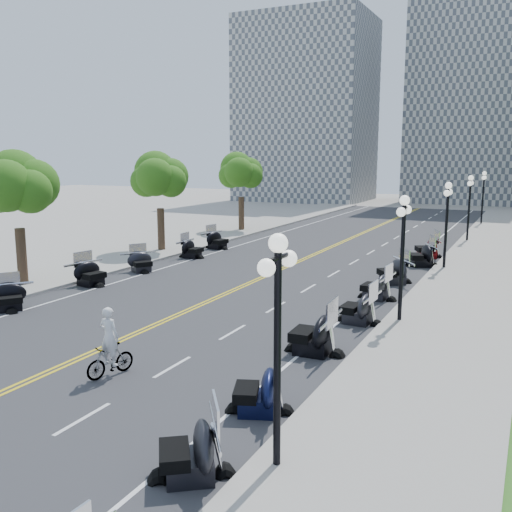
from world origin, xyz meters
The scene contains 49 objects.
ground centered at (0.00, 0.00, 0.00)m, with size 160.00×160.00×0.00m, color gray.
road centered at (0.00, 10.00, 0.00)m, with size 16.00×90.00×0.01m, color #333335.
centerline_yellow_a centered at (-0.12, 10.00, 0.01)m, with size 0.12×90.00×0.00m, color yellow.
centerline_yellow_b centered at (0.12, 10.00, 0.01)m, with size 0.12×90.00×0.00m, color yellow.
edge_line_north centered at (6.40, 10.00, 0.01)m, with size 0.12×90.00×0.00m, color white.
edge_line_south centered at (-6.40, 10.00, 0.01)m, with size 0.12×90.00×0.00m, color white.
lane_dash_4 centered at (3.20, -8.00, 0.01)m, with size 0.12×2.00×0.00m, color white.
lane_dash_5 centered at (3.20, -4.00, 0.01)m, with size 0.12×2.00×0.00m, color white.
lane_dash_6 centered at (3.20, 0.00, 0.01)m, with size 0.12×2.00×0.00m, color white.
lane_dash_7 centered at (3.20, 4.00, 0.01)m, with size 0.12×2.00×0.00m, color white.
lane_dash_8 centered at (3.20, 8.00, 0.01)m, with size 0.12×2.00×0.00m, color white.
lane_dash_9 centered at (3.20, 12.00, 0.01)m, with size 0.12×2.00×0.00m, color white.
lane_dash_10 centered at (3.20, 16.00, 0.01)m, with size 0.12×2.00×0.00m, color white.
lane_dash_11 centered at (3.20, 20.00, 0.01)m, with size 0.12×2.00×0.00m, color white.
lane_dash_12 centered at (3.20, 24.00, 0.01)m, with size 0.12×2.00×0.00m, color white.
lane_dash_13 centered at (3.20, 28.00, 0.01)m, with size 0.12×2.00×0.00m, color white.
lane_dash_14 centered at (3.20, 32.00, 0.01)m, with size 0.12×2.00×0.00m, color white.
lane_dash_15 centered at (3.20, 36.00, 0.01)m, with size 0.12×2.00×0.00m, color white.
lane_dash_16 centered at (3.20, 40.00, 0.01)m, with size 0.12×2.00×0.00m, color white.
lane_dash_17 centered at (3.20, 44.00, 0.01)m, with size 0.12×2.00×0.00m, color white.
lane_dash_18 centered at (3.20, 48.00, 0.01)m, with size 0.12×2.00×0.00m, color white.
lane_dash_19 centered at (3.20, 52.00, 0.01)m, with size 0.12×2.00×0.00m, color white.
sidewalk_north centered at (10.50, 10.00, 0.07)m, with size 5.00×90.00×0.15m, color #9E9991.
sidewalk_south centered at (-10.50, 10.00, 0.07)m, with size 5.00×90.00×0.15m, color #9E9991.
distant_block_a centered at (-18.00, 62.00, 13.00)m, with size 18.00×14.00×26.00m, color gray.
distant_block_b centered at (4.00, 68.00, 15.00)m, with size 16.00×12.00×30.00m, color gray.
street_lamp_1 centered at (8.60, -8.00, 2.60)m, with size 0.50×1.20×4.90m, color black, non-canonical shape.
street_lamp_2 centered at (8.60, 4.00, 2.60)m, with size 0.50×1.20×4.90m, color black, non-canonical shape.
street_lamp_3 centered at (8.60, 16.00, 2.60)m, with size 0.50×1.20×4.90m, color black, non-canonical shape.
street_lamp_4 centered at (8.60, 28.00, 2.60)m, with size 0.50×1.20×4.90m, color black, non-canonical shape.
street_lamp_5 centered at (8.60, 40.00, 2.60)m, with size 0.50×1.20×4.90m, color black, non-canonical shape.
tree_2 centered at (-10.00, 2.00, 4.75)m, with size 4.80×4.80×9.20m, color #235619, non-canonical shape.
tree_3 centered at (-10.00, 14.00, 4.75)m, with size 4.80×4.80×9.20m, color #235619, non-canonical shape.
tree_4 centered at (-10.00, 26.00, 4.75)m, with size 4.80×4.80×9.20m, color #235619, non-canonical shape.
motorcycle_n_3 centered at (7.10, -9.07, 0.68)m, with size 1.95×1.95×1.36m, color black, non-canonical shape.
motorcycle_n_4 centered at (7.03, -5.68, 0.67)m, with size 1.93×1.93×1.35m, color black, non-canonical shape.
motorcycle_n_5 centered at (6.74, -0.82, 0.78)m, with size 2.23×2.23×1.56m, color black, non-canonical shape.
motorcycle_n_6 centered at (7.12, 3.28, 0.71)m, with size 2.02×2.02×1.41m, color black, non-canonical shape.
motorcycle_n_7 centered at (6.79, 7.40, 0.69)m, with size 1.96×1.96×1.37m, color black, non-canonical shape.
motorcycle_n_8 centered at (6.74, 10.97, 0.74)m, with size 2.12×2.12×1.48m, color black, non-canonical shape.
motorcycle_n_9 centered at (7.21, 16.40, 0.75)m, with size 2.15×2.15×1.51m, color black, non-canonical shape.
motorcycle_n_10 centered at (7.01, 19.53, 0.73)m, with size 2.09×2.09×1.47m, color #590A0C, non-canonical shape.
motorcycle_s_5 centered at (-6.94, -1.48, 0.64)m, with size 1.83×1.83×1.28m, color black, non-canonical shape.
motorcycle_s_6 centered at (-7.09, 3.71, 0.70)m, with size 2.00×2.00×1.40m, color black, non-canonical shape.
motorcycle_s_7 centered at (-6.91, 7.67, 0.64)m, with size 1.83×1.83×1.28m, color black, non-canonical shape.
motorcycle_s_8 centered at (-6.72, 12.77, 0.66)m, with size 1.90×1.90×1.33m, color black, non-canonical shape.
motorcycle_s_9 centered at (-7.08, 16.68, 0.69)m, with size 1.98×1.98×1.39m, color black, non-canonical shape.
bicycle centered at (1.93, -5.43, 0.49)m, with size 0.46×1.64×0.98m, color #A51414.
cyclist_rider centered at (1.93, -5.43, 1.89)m, with size 0.66×0.43×1.81m, color silver.
Camera 1 is at (13.12, -18.22, 6.63)m, focal length 40.00 mm.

